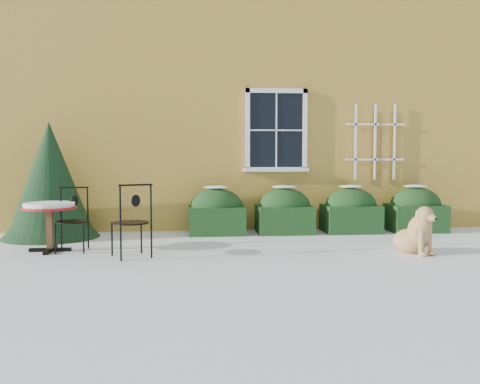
{
  "coord_description": "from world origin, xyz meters",
  "views": [
    {
      "loc": [
        -0.8,
        -7.48,
        1.5
      ],
      "look_at": [
        0.0,
        1.0,
        0.9
      ],
      "focal_mm": 40.0,
      "sensor_mm": 36.0,
      "label": 1
    }
  ],
  "objects": [
    {
      "name": "bistro_table",
      "position": [
        -2.96,
        0.94,
        0.63
      ],
      "size": [
        0.82,
        0.82,
        0.76
      ],
      "rotation": [
        0.0,
        0.0,
        -0.17
      ],
      "color": "black",
      "rests_on": "ground"
    },
    {
      "name": "evergreen_shrub",
      "position": [
        -3.3,
        2.38,
        0.84
      ],
      "size": [
        1.72,
        1.72,
        2.09
      ],
      "rotation": [
        0.0,
        0.0,
        0.09
      ],
      "color": "black",
      "rests_on": "ground"
    },
    {
      "name": "ground",
      "position": [
        0.0,
        0.0,
        0.0
      ],
      "size": [
        80.0,
        80.0,
        0.0
      ],
      "primitive_type": "plane",
      "color": "white",
      "rests_on": "ground"
    },
    {
      "name": "house",
      "position": [
        0.0,
        7.0,
        3.22
      ],
      "size": [
        12.4,
        8.4,
        6.4
      ],
      "color": "gold",
      "rests_on": "ground"
    },
    {
      "name": "hedge_row",
      "position": [
        1.65,
        2.55,
        0.4
      ],
      "size": [
        4.95,
        0.8,
        0.91
      ],
      "color": "black",
      "rests_on": "ground"
    },
    {
      "name": "dog",
      "position": [
        2.61,
        0.24,
        0.3
      ],
      "size": [
        0.64,
        0.83,
        0.75
      ],
      "rotation": [
        0.0,
        0.0,
        0.41
      ],
      "color": "tan",
      "rests_on": "ground"
    },
    {
      "name": "patio_chair_near",
      "position": [
        -1.64,
        0.32,
        0.54
      ],
      "size": [
        0.63,
        0.63,
        1.08
      ],
      "rotation": [
        0.0,
        0.0,
        3.56
      ],
      "color": "black",
      "rests_on": "ground"
    },
    {
      "name": "patio_chair_far",
      "position": [
        -2.62,
        0.95,
        0.5
      ],
      "size": [
        0.47,
        0.47,
        0.99
      ],
      "rotation": [
        0.0,
        0.0,
        0.01
      ],
      "color": "black",
      "rests_on": "ground"
    }
  ]
}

